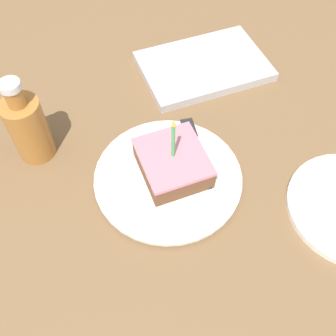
{
  "coord_description": "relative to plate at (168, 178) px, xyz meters",
  "views": [
    {
      "loc": [
        0.16,
        0.37,
        0.59
      ],
      "look_at": [
        0.02,
        0.01,
        0.04
      ],
      "focal_mm": 42.0,
      "sensor_mm": 36.0,
      "label": 1
    }
  ],
  "objects": [
    {
      "name": "bottle",
      "position": [
        0.21,
        -0.15,
        0.06
      ],
      "size": [
        0.07,
        0.07,
        0.17
      ],
      "color": "#B27233",
      "rests_on": "ground_plane"
    },
    {
      "name": "cake_slice",
      "position": [
        -0.01,
        -0.0,
        0.03
      ],
      "size": [
        0.11,
        0.12,
        0.13
      ],
      "color": "brown",
      "rests_on": "plate"
    },
    {
      "name": "fork",
      "position": [
        -0.07,
        -0.04,
        0.01
      ],
      "size": [
        0.04,
        0.17,
        0.0
      ],
      "color": "#262626",
      "rests_on": "plate"
    },
    {
      "name": "plate",
      "position": [
        0.0,
        0.0,
        0.0
      ],
      "size": [
        0.26,
        0.26,
        0.02
      ],
      "color": "white",
      "rests_on": "ground_plane"
    },
    {
      "name": "ground_plane",
      "position": [
        -0.02,
        -0.01,
        -0.03
      ],
      "size": [
        2.4,
        2.4,
        0.04
      ],
      "color": "brown",
      "rests_on": "ground"
    },
    {
      "name": "marble_board",
      "position": [
        -0.18,
        -0.25,
        -0.0
      ],
      "size": [
        0.27,
        0.18,
        0.02
      ],
      "color": "silver",
      "rests_on": "ground_plane"
    }
  ]
}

